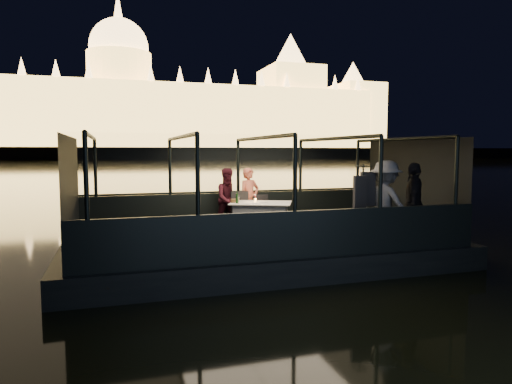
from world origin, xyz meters
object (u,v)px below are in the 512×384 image
object	(u,v)px
dining_table_central	(261,218)
person_woman_coral	(249,200)
person_man_maroon	(229,200)
passenger_stripe	(386,205)
coat_stand	(363,204)
chair_port_right	(263,212)
passenger_dark	(413,205)
wine_bottle	(237,197)
chair_port_left	(242,213)

from	to	relation	value
dining_table_central	person_woman_coral	distance (m)	0.91
person_man_maroon	passenger_stripe	xyz separation A→B (m)	(2.71, -2.94, 0.10)
coat_stand	chair_port_right	bearing A→B (deg)	118.35
person_woman_coral	passenger_dark	size ratio (longest dim) A/B	0.89
coat_stand	wine_bottle	world-z (taller)	coat_stand
chair_port_left	chair_port_right	bearing A→B (deg)	2.10
coat_stand	passenger_stripe	distance (m)	0.54
coat_stand	chair_port_left	bearing A→B (deg)	127.47
passenger_dark	chair_port_left	bearing A→B (deg)	-92.91
person_man_maroon	wine_bottle	bearing A→B (deg)	-98.62
coat_stand	person_woman_coral	bearing A→B (deg)	119.64
coat_stand	person_woman_coral	size ratio (longest dim) A/B	1.10
person_man_maroon	chair_port_right	bearing A→B (deg)	-31.65
chair_port_left	passenger_dark	size ratio (longest dim) A/B	0.55
chair_port_left	coat_stand	distance (m)	3.21
chair_port_left	person_woman_coral	distance (m)	0.55
passenger_stripe	coat_stand	bearing A→B (deg)	65.39
person_man_maroon	passenger_stripe	size ratio (longest dim) A/B	0.87
dining_table_central	wine_bottle	world-z (taller)	wine_bottle
dining_table_central	person_woman_coral	xyz separation A→B (m)	(-0.05, 0.84, 0.36)
chair_port_left	chair_port_right	xyz separation A→B (m)	(0.56, 0.03, 0.00)
chair_port_left	passenger_stripe	distance (m)	3.57
dining_table_central	chair_port_right	world-z (taller)	chair_port_right
passenger_stripe	wine_bottle	size ratio (longest dim) A/B	6.24
person_woman_coral	passenger_dark	xyz separation A→B (m)	(2.83, -2.95, 0.10)
coat_stand	passenger_stripe	size ratio (longest dim) A/B	0.96
chair_port_right	passenger_stripe	xyz separation A→B (m)	(1.91, -2.58, 0.40)
chair_port_left	passenger_dark	bearing A→B (deg)	-40.44
dining_table_central	passenger_dark	world-z (taller)	passenger_dark
person_man_maroon	passenger_dark	bearing A→B (deg)	-49.13
passenger_stripe	wine_bottle	distance (m)	3.42
dining_table_central	passenger_stripe	bearing A→B (deg)	-44.22
chair_port_right	passenger_dark	world-z (taller)	passenger_dark
chair_port_left	person_woman_coral	size ratio (longest dim) A/B	0.62
coat_stand	passenger_stripe	xyz separation A→B (m)	(0.54, -0.03, -0.05)
chair_port_right	person_woman_coral	world-z (taller)	person_woman_coral
dining_table_central	wine_bottle	bearing A→B (deg)	-179.62
coat_stand	person_man_maroon	distance (m)	3.63
person_woman_coral	wine_bottle	size ratio (longest dim) A/B	5.42
coat_stand	passenger_dark	distance (m)	1.20
person_woman_coral	person_man_maroon	bearing A→B (deg)	158.87
chair_port_right	person_man_maroon	distance (m)	0.92
person_woman_coral	person_man_maroon	world-z (taller)	person_woman_coral
passenger_dark	wine_bottle	distance (m)	3.99
passenger_stripe	wine_bottle	bearing A→B (deg)	31.60
person_woman_coral	passenger_stripe	bearing A→B (deg)	-70.59
chair_port_right	passenger_dark	size ratio (longest dim) A/B	0.50
dining_table_central	coat_stand	xyz separation A→B (m)	(1.59, -2.03, 0.51)
passenger_dark	coat_stand	bearing A→B (deg)	-57.09
dining_table_central	coat_stand	bearing A→B (deg)	-52.05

